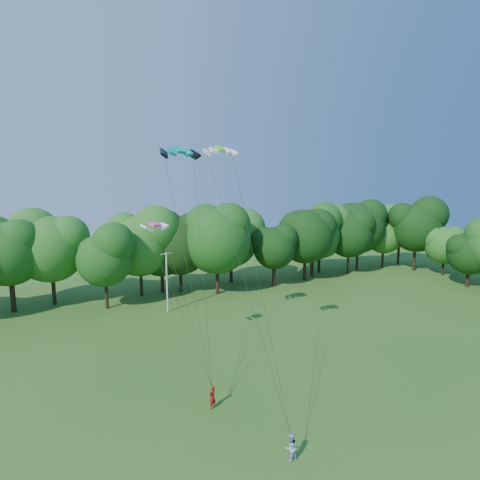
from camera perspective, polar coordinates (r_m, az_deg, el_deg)
name	(u,v)px	position (r m, az deg, el deg)	size (l,w,h in m)	color
utility_pole	(167,281)	(44.22, -11.08, -6.19)	(1.37, 0.50, 7.08)	beige
kite_flyer_left	(212,397)	(26.83, -4.26, -22.74)	(0.59, 0.39, 1.61)	maroon
kite_flyer_right	(291,447)	(23.05, 7.73, -28.78)	(0.74, 0.58, 1.52)	#A6B8E7
kite_teal	(179,149)	(31.85, -9.31, 13.52)	(3.18, 1.41, 0.80)	#048D88
kite_green	(220,148)	(26.96, -3.08, 13.75)	(2.46, 1.33, 0.51)	#51D920
kite_pink	(154,224)	(29.84, -12.91, 2.37)	(2.23, 1.47, 0.31)	#FC4691
tree_back_center	(180,234)	(51.40, -9.18, 0.83)	(8.84, 8.84, 12.85)	black
tree_back_east	(320,226)	(63.68, 12.12, 2.05)	(8.67, 8.67, 12.60)	#362015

